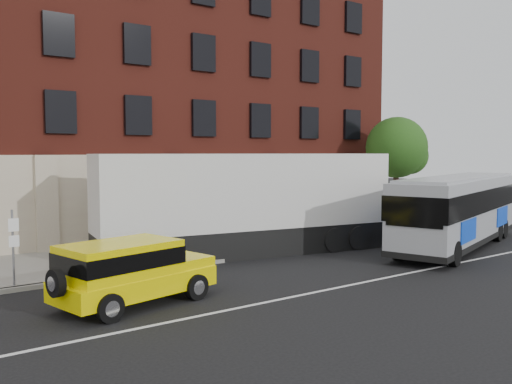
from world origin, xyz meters
TOP-DOWN VIEW (x-y plane):
  - ground at (0.00, 0.00)m, footprint 120.00×120.00m
  - sidewalk at (0.00, 9.00)m, footprint 60.00×6.00m
  - kerb at (0.00, 6.00)m, footprint 60.00×0.25m
  - lane_line at (0.00, 0.50)m, footprint 60.00×0.12m
  - building at (-0.01, 16.92)m, footprint 30.00×12.10m
  - sign_pole at (-8.50, 6.15)m, footprint 0.30×0.20m
  - street_tree at (13.54, 9.48)m, footprint 3.60×3.60m
  - city_bus at (9.47, 2.62)m, footprint 11.84×5.93m
  - yellow_suv at (-6.32, 2.49)m, footprint 4.87×2.77m
  - shipping_container at (0.85, 6.83)m, footprint 12.84×4.69m

SIDE VIEW (x-z plane):
  - ground at x=0.00m, z-range 0.00..0.00m
  - lane_line at x=0.00m, z-range 0.00..0.01m
  - sidewalk at x=0.00m, z-range 0.00..0.15m
  - kerb at x=0.00m, z-range 0.00..0.15m
  - yellow_suv at x=-6.32m, z-range 0.13..1.94m
  - sign_pole at x=-8.50m, z-range 0.20..2.70m
  - city_bus at x=9.47m, z-range 0.17..3.35m
  - shipping_container at x=0.85m, z-range -0.02..4.17m
  - street_tree at x=13.54m, z-range 1.31..7.51m
  - building at x=-0.01m, z-range 0.08..15.08m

